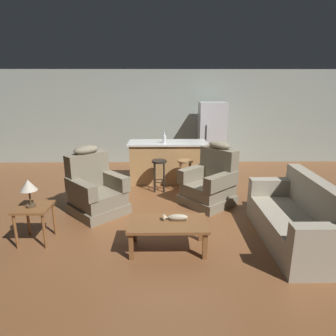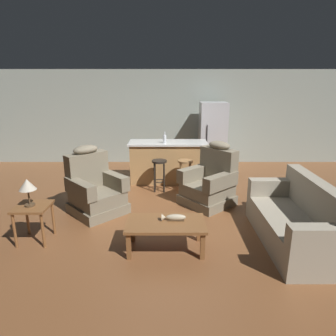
{
  "view_description": "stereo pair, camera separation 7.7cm",
  "coord_description": "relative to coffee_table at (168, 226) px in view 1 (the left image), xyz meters",
  "views": [
    {
      "loc": [
        -0.08,
        -5.4,
        2.3
      ],
      "look_at": [
        -0.01,
        -0.1,
        0.75
      ],
      "focal_mm": 32.0,
      "sensor_mm": 36.0,
      "label": 1
    },
    {
      "loc": [
        -0.0,
        -5.4,
        2.3
      ],
      "look_at": [
        -0.01,
        -0.1,
        0.75
      ],
      "focal_mm": 32.0,
      "sensor_mm": 36.0,
      "label": 2
    }
  ],
  "objects": [
    {
      "name": "kitchen_island",
      "position": [
        0.03,
        2.99,
        0.11
      ],
      "size": [
        1.8,
        0.7,
        0.95
      ],
      "color": "#AD7F4C",
      "rests_on": "ground_plane"
    },
    {
      "name": "recliner_near_lamp",
      "position": [
        -1.29,
        1.29,
        0.06
      ],
      "size": [
        1.19,
        1.19,
        1.2
      ],
      "rotation": [
        0.0,
        0.0,
        -0.81
      ],
      "color": "#756B56",
      "rests_on": "ground_plane"
    },
    {
      "name": "bottle_tall_green",
      "position": [
        -0.04,
        2.85,
        0.68
      ],
      "size": [
        0.08,
        0.08,
        0.26
      ],
      "color": "silver",
      "rests_on": "kitchen_island"
    },
    {
      "name": "table_lamp",
      "position": [
        -1.96,
        0.23,
        0.5
      ],
      "size": [
        0.24,
        0.24,
        0.41
      ],
      "color": "#4C3823",
      "rests_on": "end_table"
    },
    {
      "name": "coffee_table",
      "position": [
        0.0,
        0.0,
        0.0
      ],
      "size": [
        1.1,
        0.6,
        0.42
      ],
      "color": "brown",
      "rests_on": "ground_plane"
    },
    {
      "name": "fish_figurine",
      "position": [
        0.11,
        0.06,
        0.1
      ],
      "size": [
        0.34,
        0.1,
        0.1
      ],
      "color": "#4C3823",
      "rests_on": "coffee_table"
    },
    {
      "name": "couch",
      "position": [
        1.9,
        0.18,
        -0.02
      ],
      "size": [
        0.84,
        1.9,
        0.94
      ],
      "rotation": [
        0.0,
        0.0,
        3.14
      ],
      "color": "#9E937F",
      "rests_on": "ground_plane"
    },
    {
      "name": "end_table",
      "position": [
        -1.94,
        0.25,
        0.1
      ],
      "size": [
        0.48,
        0.48,
        0.56
      ],
      "color": "brown",
      "rests_on": "ground_plane"
    },
    {
      "name": "bar_stool_right",
      "position": [
        0.4,
        2.36,
        0.11
      ],
      "size": [
        0.32,
        0.32,
        0.68
      ],
      "color": "olive",
      "rests_on": "ground_plane"
    },
    {
      "name": "recliner_near_island",
      "position": [
        0.84,
        1.67,
        0.06
      ],
      "size": [
        1.19,
        1.19,
        1.2
      ],
      "rotation": [
        0.0,
        0.0,
        3.86
      ],
      "color": "#756B56",
      "rests_on": "ground_plane"
    },
    {
      "name": "refrigerator",
      "position": [
        1.23,
        4.19,
        0.52
      ],
      "size": [
        0.7,
        0.69,
        1.76
      ],
      "color": "#B7B7BC",
      "rests_on": "ground_plane"
    },
    {
      "name": "back_wall",
      "position": [
        0.03,
        4.77,
        0.94
      ],
      "size": [
        12.0,
        0.05,
        2.6
      ],
      "color": "#939E93",
      "rests_on": "ground_plane"
    },
    {
      "name": "ground_plane",
      "position": [
        0.03,
        1.64,
        -0.36
      ],
      "size": [
        12.0,
        12.0,
        0.0
      ],
      "color": "brown"
    },
    {
      "name": "bar_stool_left",
      "position": [
        -0.15,
        2.36,
        0.11
      ],
      "size": [
        0.32,
        0.32,
        0.68
      ],
      "color": "black",
      "rests_on": "ground_plane"
    }
  ]
}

